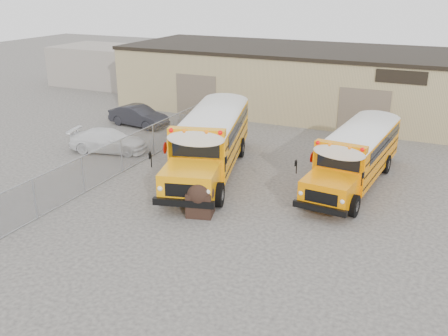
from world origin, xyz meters
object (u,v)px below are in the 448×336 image
at_px(tarp_bundle, 200,197).
at_px(car_white, 109,141).
at_px(school_bus_right, 384,123).
at_px(car_dark, 139,116).
at_px(school_bus_left, 231,107).

bearing_deg(tarp_bundle, car_white, 148.70).
xyz_separation_m(school_bus_right, car_white, (-14.33, -6.96, -0.94)).
distance_m(school_bus_right, car_white, 15.96).
relative_size(school_bus_right, tarp_bundle, 5.95).
distance_m(car_white, car_dark, 5.52).
height_order(tarp_bundle, car_dark, tarp_bundle).
bearing_deg(school_bus_right, car_dark, -174.03).
relative_size(school_bus_left, car_dark, 2.60).
relative_size(school_bus_left, car_white, 2.46).
xyz_separation_m(school_bus_left, tarp_bundle, (3.71, -11.41, -1.00)).
xyz_separation_m(school_bus_left, car_white, (-5.00, -6.12, -1.17)).
distance_m(school_bus_right, tarp_bundle, 13.51).
bearing_deg(car_dark, car_white, -157.44).
distance_m(school_bus_left, car_dark, 6.66).
height_order(school_bus_left, car_white, school_bus_left).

